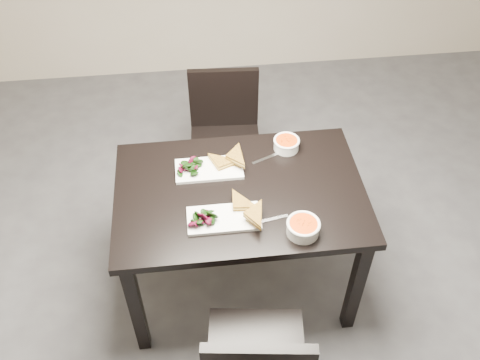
{
  "coord_description": "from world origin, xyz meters",
  "views": [
    {
      "loc": [
        -0.63,
        -1.44,
        2.58
      ],
      "look_at": [
        -0.43,
        0.3,
        0.82
      ],
      "focal_mm": 39.66,
      "sensor_mm": 36.0,
      "label": 1
    }
  ],
  "objects_px": {
    "plate_near": "(224,219)",
    "soup_bowl_far": "(286,143)",
    "chair_far": "(225,131)",
    "plate_far": "(209,169)",
    "soup_bowl_near": "(303,227)",
    "table": "(240,204)"
  },
  "relations": [
    {
      "from": "plate_far",
      "to": "soup_bowl_far",
      "type": "xyz_separation_m",
      "value": [
        0.41,
        0.12,
        0.03
      ]
    },
    {
      "from": "plate_near",
      "to": "table",
      "type": "bearing_deg",
      "value": 61.68
    },
    {
      "from": "chair_far",
      "to": "table",
      "type": "bearing_deg",
      "value": -85.99
    },
    {
      "from": "soup_bowl_far",
      "to": "table",
      "type": "bearing_deg",
      "value": -135.08
    },
    {
      "from": "chair_far",
      "to": "plate_near",
      "type": "bearing_deg",
      "value": -91.79
    },
    {
      "from": "chair_far",
      "to": "soup_bowl_near",
      "type": "xyz_separation_m",
      "value": [
        0.25,
        -1.06,
        0.3
      ]
    },
    {
      "from": "plate_near",
      "to": "plate_far",
      "type": "height_order",
      "value": "same"
    },
    {
      "from": "soup_bowl_near",
      "to": "soup_bowl_far",
      "type": "xyz_separation_m",
      "value": [
        0.03,
        0.56,
        -0.0
      ]
    },
    {
      "from": "table",
      "to": "soup_bowl_near",
      "type": "xyz_separation_m",
      "value": [
        0.25,
        -0.29,
        0.14
      ]
    },
    {
      "from": "plate_near",
      "to": "soup_bowl_far",
      "type": "xyz_separation_m",
      "value": [
        0.37,
        0.45,
        0.03
      ]
    },
    {
      "from": "chair_far",
      "to": "plate_near",
      "type": "height_order",
      "value": "chair_far"
    },
    {
      "from": "table",
      "to": "soup_bowl_far",
      "type": "height_order",
      "value": "soup_bowl_far"
    },
    {
      "from": "soup_bowl_near",
      "to": "soup_bowl_far",
      "type": "distance_m",
      "value": 0.56
    },
    {
      "from": "table",
      "to": "plate_far",
      "type": "height_order",
      "value": "plate_far"
    },
    {
      "from": "plate_far",
      "to": "soup_bowl_far",
      "type": "relative_size",
      "value": 2.45
    },
    {
      "from": "plate_near",
      "to": "soup_bowl_far",
      "type": "distance_m",
      "value": 0.58
    },
    {
      "from": "table",
      "to": "soup_bowl_near",
      "type": "bearing_deg",
      "value": -49.67
    },
    {
      "from": "chair_far",
      "to": "plate_far",
      "type": "bearing_deg",
      "value": -98.48
    },
    {
      "from": "plate_far",
      "to": "soup_bowl_far",
      "type": "distance_m",
      "value": 0.43
    },
    {
      "from": "table",
      "to": "plate_near",
      "type": "relative_size",
      "value": 3.63
    },
    {
      "from": "table",
      "to": "plate_near",
      "type": "bearing_deg",
      "value": -118.32
    },
    {
      "from": "plate_near",
      "to": "soup_bowl_near",
      "type": "relative_size",
      "value": 2.19
    }
  ]
}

